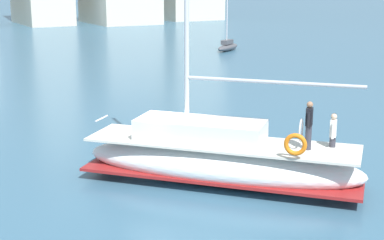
# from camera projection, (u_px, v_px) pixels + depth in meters

# --- Properties ---
(ground_plane) EXTENTS (400.00, 400.00, 0.00)m
(ground_plane) POSITION_uv_depth(u_px,v_px,m) (168.00, 174.00, 20.53)
(ground_plane) COLOR #38607A
(main_sailboat) EXTENTS (8.29, 8.67, 12.86)m
(main_sailboat) POSITION_uv_depth(u_px,v_px,m) (218.00, 158.00, 19.37)
(main_sailboat) COLOR white
(main_sailboat) RESTS_ON ground
(moored_sloop_far) EXTENTS (3.97, 3.14, 6.97)m
(moored_sloop_far) POSITION_uv_depth(u_px,v_px,m) (228.00, 46.00, 55.62)
(moored_sloop_far) COLOR #4C4C51
(moored_sloop_far) RESTS_ON ground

